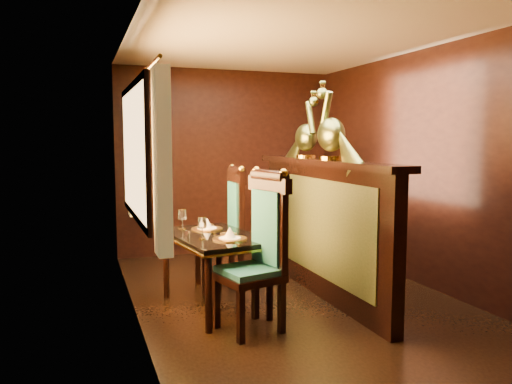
# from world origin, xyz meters

# --- Properties ---
(ground) EXTENTS (5.00, 5.00, 0.00)m
(ground) POSITION_xyz_m (0.00, 0.00, 0.00)
(ground) COLOR black
(ground) RESTS_ON ground
(room_shell) EXTENTS (3.04, 5.04, 2.52)m
(room_shell) POSITION_xyz_m (-0.09, 0.02, 1.58)
(room_shell) COLOR black
(room_shell) RESTS_ON ground
(partition) EXTENTS (0.26, 2.70, 1.36)m
(partition) POSITION_xyz_m (0.32, 0.30, 0.71)
(partition) COLOR black
(partition) RESTS_ON ground
(dining_table) EXTENTS (0.90, 1.27, 0.89)m
(dining_table) POSITION_xyz_m (-0.80, 0.24, 0.62)
(dining_table) COLOR black
(dining_table) RESTS_ON ground
(chair_left) EXTENTS (0.58, 0.60, 1.33)m
(chair_left) POSITION_xyz_m (-0.55, -0.35, 0.69)
(chair_left) COLOR black
(chair_left) RESTS_ON ground
(chair_right) EXTENTS (0.48, 0.52, 1.29)m
(chair_right) POSITION_xyz_m (-0.47, 0.84, 0.67)
(chair_right) COLOR black
(chair_right) RESTS_ON ground
(peacock_left) EXTENTS (0.24, 0.64, 0.77)m
(peacock_left) POSITION_xyz_m (0.33, 0.12, 1.74)
(peacock_left) COLOR #194C38
(peacock_left) RESTS_ON partition
(peacock_right) EXTENTS (0.22, 0.58, 0.69)m
(peacock_right) POSITION_xyz_m (0.33, 0.67, 1.70)
(peacock_right) COLOR #194C38
(peacock_right) RESTS_ON partition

